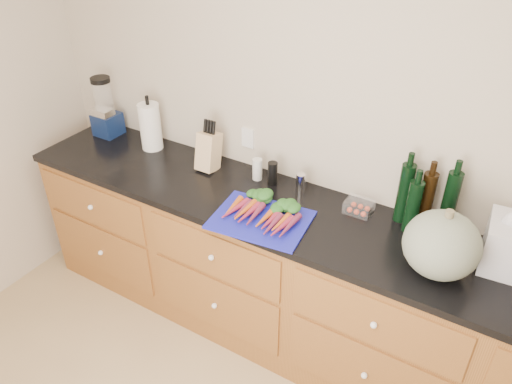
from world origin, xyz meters
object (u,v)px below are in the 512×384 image
Objects in this scene: carrots at (265,212)px; knife_block at (209,151)px; blender_appliance at (105,110)px; cutting_board at (261,220)px; tomato_box at (359,207)px; squash at (442,245)px; paper_towel at (150,127)px.

carrots is 0.60m from knife_block.
knife_block is (0.84, -0.02, -0.06)m from blender_appliance.
blender_appliance is 0.85m from knife_block.
cutting_board is 0.05m from carrots.
tomato_box is (0.40, 0.33, 0.03)m from cutting_board.
squash is 1.48× the size of knife_block.
paper_towel reaches higher than knife_block.
cutting_board is 1.43m from blender_appliance.
paper_towel is at bearing 0.32° from blender_appliance.
squash is (0.86, 0.08, 0.14)m from cutting_board.
blender_appliance is at bearing 167.03° from cutting_board.
blender_appliance is 0.38m from paper_towel.
knife_block is 1.60× the size of tomato_box.
squash is 0.54m from tomato_box.
squash is 2.25m from blender_appliance.
paper_towel reaches higher than tomato_box.
knife_block is 0.94m from tomato_box.
blender_appliance reaches higher than cutting_board.
paper_towel is at bearing 164.12° from carrots.
paper_towel reaches higher than carrots.
cutting_board is 2.15× the size of knife_block.
cutting_board is 1.22× the size of blender_appliance.
blender_appliance is (-2.24, 0.24, 0.02)m from squash.
squash and paper_towel have the same top height.
cutting_board is at bearing -90.00° from carrots.
tomato_box is at bearing 0.41° from paper_towel.
carrots is 2.69× the size of tomato_box.
carrots is 0.87m from squash.
tomato_box is (0.93, 0.03, -0.08)m from knife_block.
tomato_box is (1.78, 0.01, -0.14)m from blender_appliance.
paper_towel is (-1.86, 0.24, -0.00)m from squash.
blender_appliance is at bearing 173.91° from squash.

